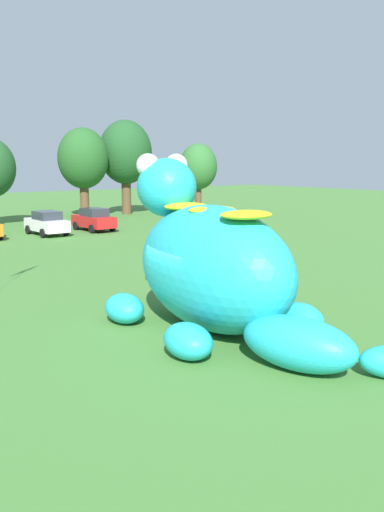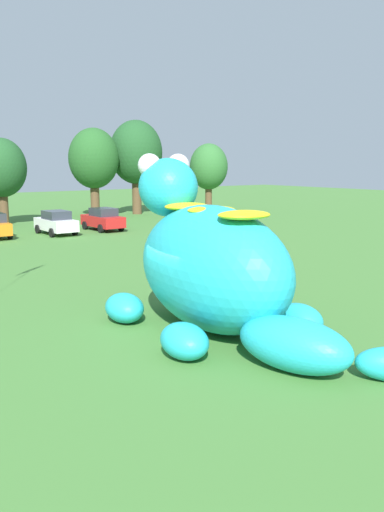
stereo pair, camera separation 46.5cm
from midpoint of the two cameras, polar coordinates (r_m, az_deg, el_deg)
name	(u,v)px [view 1 (the left image)]	position (r m, az deg, el deg)	size (l,w,h in m)	color
ground_plane	(181,327)	(16.39, -2.01, -7.80)	(160.00, 160.00, 0.00)	#427533
giant_inflatable_creature	(213,265)	(15.88, 1.43, -1.05)	(5.81, 10.67, 5.38)	#23B2C6
car_white	(47,223)	(38.60, -15.97, 3.50)	(2.05, 4.15, 1.72)	white
car_red	(94,219)	(40.24, -11.03, 3.95)	(2.05, 4.16, 1.72)	red
tree_centre_right	(83,159)	(50.45, -12.11, 10.35)	(4.70, 4.70, 8.34)	brown
tree_mid_right	(125,153)	(52.98, -7.56, 11.14)	(5.23, 5.23, 9.29)	brown
tree_right	(198,167)	(55.69, 0.44, 9.71)	(4.01, 4.01, 7.13)	brown
spectator_near_inflatable	(197,249)	(25.83, 0.04, 0.78)	(0.38, 0.26, 1.71)	black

